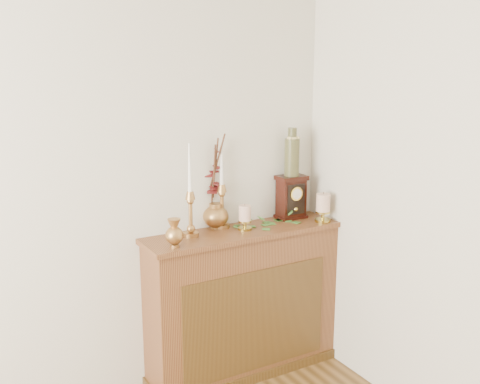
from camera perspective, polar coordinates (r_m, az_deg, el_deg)
room_walls at (r=0.73m, az=-11.40°, el=-4.57°), size 4.08×4.58×2.64m
console_shelf at (r=3.52m, az=0.39°, el=-11.55°), size 1.24×0.34×0.93m
candlestick_left at (r=3.18m, az=-5.06°, el=-1.48°), size 0.09×0.09×0.54m
candlestick_center at (r=3.33m, az=-1.85°, el=-0.71°), size 0.09×0.09×0.54m
bud_vase at (r=3.02m, az=-6.70°, el=-4.20°), size 0.10×0.10×0.16m
ginger_jar at (r=3.35m, az=-2.74°, el=0.72°), size 0.23×0.25×0.57m
pillar_candle_left at (r=3.32m, az=0.49°, el=-2.48°), size 0.08×0.08×0.16m
pillar_candle_right at (r=3.52m, az=8.44°, el=-1.44°), size 0.10×0.10×0.19m
ivy_garland at (r=3.42m, az=2.46°, el=-3.24°), size 0.42×0.19×0.08m
mantel_clock at (r=3.57m, az=5.23°, el=-0.54°), size 0.19×0.13×0.27m
ceramic_vase at (r=3.52m, az=5.30°, el=3.82°), size 0.09×0.09×0.30m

